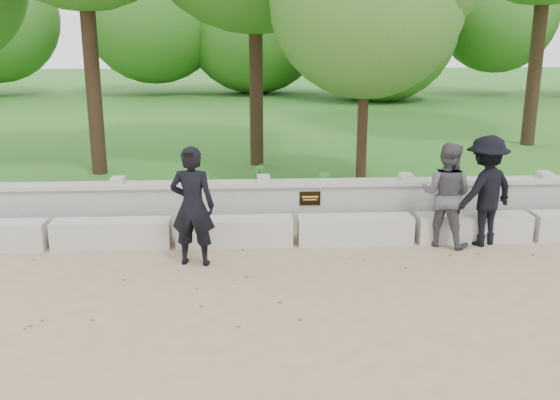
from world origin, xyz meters
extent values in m
plane|color=tan|center=(0.00, 0.00, 0.00)|extent=(80.00, 80.00, 0.00)
cube|color=#286D23|center=(0.00, 14.00, 0.12)|extent=(40.00, 22.00, 0.25)
cube|color=beige|center=(-3.00, 1.90, 0.23)|extent=(1.90, 0.45, 0.45)
cube|color=beige|center=(-1.00, 1.90, 0.23)|extent=(1.90, 0.45, 0.45)
cube|color=beige|center=(1.00, 1.90, 0.23)|extent=(1.90, 0.45, 0.45)
cube|color=beige|center=(3.00, 1.90, 0.23)|extent=(1.90, 0.45, 0.45)
cube|color=#B9B6AE|center=(0.00, 2.60, 0.41)|extent=(12.50, 0.25, 0.82)
cube|color=beige|center=(0.00, 2.60, 0.86)|extent=(12.50, 0.35, 0.08)
cube|color=black|center=(0.30, 2.46, 0.62)|extent=(0.36, 0.02, 0.24)
imported|color=black|center=(-1.60, 1.06, 0.91)|extent=(0.72, 0.54, 1.82)
cube|color=black|center=(-1.60, 0.69, 1.76)|extent=(0.14, 0.04, 0.07)
imported|color=#45454A|center=(2.44, 1.71, 0.86)|extent=(1.05, 1.00, 1.71)
imported|color=black|center=(3.08, 1.71, 0.91)|extent=(1.35, 1.15, 1.82)
cylinder|color=#382619|center=(-4.15, 6.29, 2.74)|extent=(0.34, 0.34, 4.97)
cylinder|color=#382619|center=(-0.53, 7.09, 2.63)|extent=(0.32, 0.32, 4.76)
cylinder|color=#382619|center=(1.48, 4.10, 1.74)|extent=(0.20, 0.20, 2.98)
cylinder|color=#382619|center=(7.25, 9.34, 3.06)|extent=(0.38, 0.38, 5.62)
imported|color=#2B7728|center=(-1.46, 3.30, 0.55)|extent=(0.38, 0.33, 0.60)
imported|color=#2B7728|center=(0.65, 3.30, 0.57)|extent=(0.44, 0.45, 0.63)
imported|color=#2B7728|center=(3.07, 3.30, 0.59)|extent=(0.77, 0.73, 0.68)
imported|color=#2B7728|center=(-0.54, 4.14, 0.57)|extent=(0.39, 0.42, 0.64)
camera|label=1|loc=(-0.79, -7.89, 3.44)|focal=40.00mm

